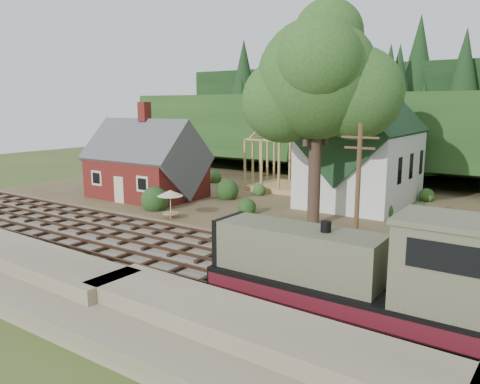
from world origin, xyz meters
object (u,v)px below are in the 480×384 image
Objects in this scene: locomotive at (358,276)px; patio_set at (170,194)px; car_green at (113,190)px; car_blue at (183,191)px.

locomotive is 20.21m from patio_set.
locomotive is 3.10× the size of car_green.
car_blue is at bearing -71.37° from car_green.
car_blue is (-23.05, 15.64, -1.27)m from locomotive.
car_blue is 8.55m from patio_set.
car_blue is 6.70m from car_green.
locomotive is at bearing -25.46° from patio_set.
car_green is (-5.63, -3.64, 0.06)m from car_blue.
locomotive is at bearing -68.12° from car_blue.
locomotive is 3.54× the size of car_blue.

